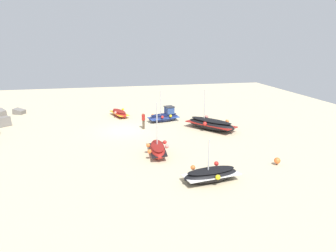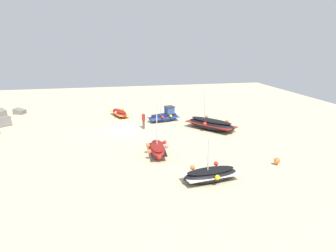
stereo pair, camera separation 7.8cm
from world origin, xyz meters
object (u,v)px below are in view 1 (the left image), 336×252
Objects in this scene: fishing_boat_1 at (119,113)px; fishing_boat_3 at (164,116)px; fishing_boat_4 at (211,174)px; person_walking at (143,119)px; fishing_boat_2 at (211,124)px; mooring_buoy_0 at (277,161)px; fishing_boat_0 at (157,149)px.

fishing_boat_1 is 0.98× the size of fishing_boat_3.
fishing_boat_3 is at bearing 80.90° from fishing_boat_4.
fishing_boat_1 is at bearing 95.19° from fishing_boat_4.
fishing_boat_2 is at bearing -150.20° from person_walking.
fishing_boat_3 is 14.27m from mooring_buoy_0.
fishing_boat_1 is 0.94× the size of fishing_boat_4.
fishing_boat_3 is at bearing 169.64° from fishing_boat_0.
person_walking is (7.25, 0.05, 0.49)m from fishing_boat_0.
mooring_buoy_0 is (-3.60, -7.74, -0.14)m from fishing_boat_0.
fishing_boat_1 is 0.69× the size of fishing_boat_2.
fishing_boat_1 is 5.54m from fishing_boat_3.
fishing_boat_0 reaches higher than fishing_boat_4.
person_walking reaches higher than mooring_buoy_0.
fishing_boat_4 is (-14.67, 0.08, -0.11)m from fishing_boat_3.
fishing_boat_2 is 5.48m from fishing_boat_3.
fishing_boat_3 is (4.00, 3.75, -0.01)m from fishing_boat_2.
fishing_boat_0 is at bearing 65.04° from mooring_buoy_0.
mooring_buoy_0 is at bearing 12.89° from fishing_boat_1.
person_walking is at bearing -175.47° from fishing_boat_0.
person_walking reaches higher than fishing_boat_1.
fishing_boat_2 is 9.37× the size of mooring_buoy_0.
fishing_boat_3 is 0.96× the size of fishing_boat_4.
fishing_boat_4 is (-5.01, -2.41, -0.04)m from fishing_boat_0.
fishing_boat_2 is (-7.19, -8.27, 0.18)m from fishing_boat_1.
fishing_boat_1 reaches higher than mooring_buoy_0.
fishing_boat_0 reaches higher than fishing_boat_1.
fishing_boat_0 reaches higher than fishing_boat_2.
mooring_buoy_0 is (-9.26, -1.51, -0.23)m from fishing_boat_2.
fishing_boat_1 is 18.40m from fishing_boat_4.
fishing_boat_0 is at bearing 106.93° from fishing_boat_4.
fishing_boat_3 is 3.53m from person_walking.
fishing_boat_3 is (9.66, -2.49, 0.07)m from fishing_boat_0.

